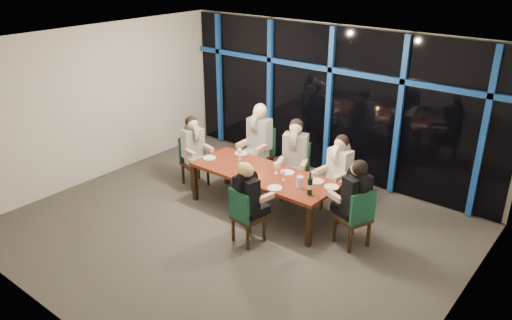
# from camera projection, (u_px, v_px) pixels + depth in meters

# --- Properties ---
(room) EXTENTS (7.04, 7.00, 3.02)m
(room) POSITION_uv_depth(u_px,v_px,m) (231.00, 113.00, 7.47)
(room) COLOR #514C47
(room) RESTS_ON ground
(window_wall) EXTENTS (6.86, 0.43, 2.94)m
(window_wall) POSITION_uv_depth(u_px,v_px,m) (331.00, 100.00, 9.76)
(window_wall) COLOR black
(window_wall) RESTS_ON ground
(dining_table) EXTENTS (2.60, 1.00, 0.75)m
(dining_table) POSITION_uv_depth(u_px,v_px,m) (263.00, 176.00, 8.58)
(dining_table) COLOR maroon
(dining_table) RESTS_ON ground
(chair_far_left) EXTENTS (0.53, 0.53, 1.07)m
(chair_far_left) POSITION_uv_depth(u_px,v_px,m) (261.00, 151.00, 9.87)
(chair_far_left) COLOR black
(chair_far_left) RESTS_ON ground
(chair_far_mid) EXTENTS (0.63, 0.63, 1.04)m
(chair_far_mid) POSITION_uv_depth(u_px,v_px,m) (295.00, 167.00, 9.17)
(chair_far_mid) COLOR black
(chair_far_mid) RESTS_ON ground
(chair_far_right) EXTENTS (0.51, 0.51, 0.97)m
(chair_far_right) POSITION_uv_depth(u_px,v_px,m) (340.00, 182.00, 8.70)
(chair_far_right) COLOR black
(chair_far_right) RESTS_ON ground
(chair_end_left) EXTENTS (0.54, 0.54, 0.95)m
(chair_end_left) POSITION_uv_depth(u_px,v_px,m) (192.00, 158.00, 9.68)
(chair_end_left) COLOR black
(chair_end_left) RESTS_ON ground
(chair_end_right) EXTENTS (0.60, 0.60, 0.99)m
(chair_end_right) POSITION_uv_depth(u_px,v_px,m) (357.00, 215.00, 7.58)
(chair_end_right) COLOR black
(chair_end_right) RESTS_ON ground
(chair_near_mid) EXTENTS (0.50, 0.50, 0.94)m
(chair_near_mid) POSITION_uv_depth(u_px,v_px,m) (245.00, 214.00, 7.68)
(chair_near_mid) COLOR black
(chair_near_mid) RESTS_ON ground
(diner_far_left) EXTENTS (0.55, 0.68, 1.04)m
(diner_far_left) POSITION_uv_depth(u_px,v_px,m) (258.00, 132.00, 9.64)
(diner_far_left) COLOR black
(diner_far_left) RESTS_ON ground
(diner_far_mid) EXTENTS (0.64, 0.71, 1.01)m
(diner_far_mid) POSITION_uv_depth(u_px,v_px,m) (295.00, 148.00, 8.93)
(diner_far_mid) COLOR black
(diner_far_mid) RESTS_ON ground
(diner_far_right) EXTENTS (0.52, 0.63, 0.94)m
(diner_far_right) POSITION_uv_depth(u_px,v_px,m) (339.00, 163.00, 8.50)
(diner_far_right) COLOR white
(diner_far_right) RESTS_ON ground
(diner_end_left) EXTENTS (0.64, 0.55, 0.93)m
(diner_end_left) POSITION_uv_depth(u_px,v_px,m) (194.00, 141.00, 9.48)
(diner_end_left) COLOR black
(diner_end_left) RESTS_ON ground
(diner_end_right) EXTENTS (0.68, 0.61, 0.97)m
(diner_end_right) POSITION_uv_depth(u_px,v_px,m) (355.00, 190.00, 7.49)
(diner_end_right) COLOR black
(diner_end_right) RESTS_ON ground
(diner_near_mid) EXTENTS (0.50, 0.62, 0.91)m
(diner_near_mid) POSITION_uv_depth(u_px,v_px,m) (248.00, 191.00, 7.58)
(diner_near_mid) COLOR black
(diner_near_mid) RESTS_ON ground
(plate_far_left) EXTENTS (0.24, 0.24, 0.01)m
(plate_far_left) POSITION_uv_depth(u_px,v_px,m) (241.00, 153.00, 9.32)
(plate_far_left) COLOR white
(plate_far_left) RESTS_ON dining_table
(plate_far_mid) EXTENTS (0.24, 0.24, 0.01)m
(plate_far_mid) POSITION_uv_depth(u_px,v_px,m) (287.00, 173.00, 8.53)
(plate_far_mid) COLOR white
(plate_far_mid) RESTS_ON dining_table
(plate_far_right) EXTENTS (0.24, 0.24, 0.01)m
(plate_far_right) POSITION_uv_depth(u_px,v_px,m) (316.00, 181.00, 8.21)
(plate_far_right) COLOR white
(plate_far_right) RESTS_ON dining_table
(plate_end_left) EXTENTS (0.24, 0.24, 0.01)m
(plate_end_left) POSITION_uv_depth(u_px,v_px,m) (209.00, 158.00, 9.12)
(plate_end_left) COLOR white
(plate_end_left) RESTS_ON dining_table
(plate_end_right) EXTENTS (0.24, 0.24, 0.01)m
(plate_end_right) POSITION_uv_depth(u_px,v_px,m) (332.00, 187.00, 8.02)
(plate_end_right) COLOR white
(plate_end_right) RESTS_ON dining_table
(plate_near_mid) EXTENTS (0.24, 0.24, 0.01)m
(plate_near_mid) POSITION_uv_depth(u_px,v_px,m) (275.00, 188.00, 7.99)
(plate_near_mid) COLOR white
(plate_near_mid) RESTS_ON dining_table
(wine_bottle) EXTENTS (0.08, 0.08, 0.37)m
(wine_bottle) POSITION_uv_depth(u_px,v_px,m) (310.00, 186.00, 7.74)
(wine_bottle) COLOR black
(wine_bottle) RESTS_ON dining_table
(water_pitcher) EXTENTS (0.12, 0.11, 0.20)m
(water_pitcher) POSITION_uv_depth(u_px,v_px,m) (300.00, 182.00, 7.97)
(water_pitcher) COLOR white
(water_pitcher) RESTS_ON dining_table
(tea_light) EXTENTS (0.05, 0.05, 0.03)m
(tea_light) POSITION_uv_depth(u_px,v_px,m) (253.00, 175.00, 8.42)
(tea_light) COLOR #FFA74C
(tea_light) RESTS_ON dining_table
(wine_glass_a) EXTENTS (0.06, 0.06, 0.16)m
(wine_glass_a) POSITION_uv_depth(u_px,v_px,m) (241.00, 165.00, 8.55)
(wine_glass_a) COLOR silver
(wine_glass_a) RESTS_ON dining_table
(wine_glass_b) EXTENTS (0.07, 0.07, 0.19)m
(wine_glass_b) POSITION_uv_depth(u_px,v_px,m) (276.00, 166.00, 8.46)
(wine_glass_b) COLOR white
(wine_glass_b) RESTS_ON dining_table
(wine_glass_c) EXTENTS (0.07, 0.07, 0.17)m
(wine_glass_c) POSITION_uv_depth(u_px,v_px,m) (283.00, 173.00, 8.23)
(wine_glass_c) COLOR silver
(wine_glass_c) RESTS_ON dining_table
(wine_glass_d) EXTENTS (0.08, 0.08, 0.20)m
(wine_glass_d) POSITION_uv_depth(u_px,v_px,m) (240.00, 152.00, 9.02)
(wine_glass_d) COLOR silver
(wine_glass_d) RESTS_ON dining_table
(wine_glass_e) EXTENTS (0.08, 0.08, 0.20)m
(wine_glass_e) POSITION_uv_depth(u_px,v_px,m) (313.00, 175.00, 8.13)
(wine_glass_e) COLOR silver
(wine_glass_e) RESTS_ON dining_table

